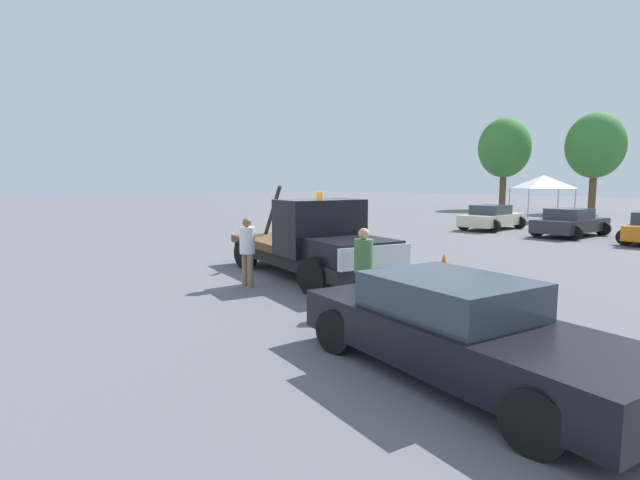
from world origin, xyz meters
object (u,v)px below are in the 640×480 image
tow_truck (314,244)px  canopy_tent_white (543,182)px  parked_car_cream (492,218)px  tree_left (595,146)px  parked_car_charcoal (570,223)px  foreground_car (460,329)px  tree_right (504,148)px  person_at_hood (247,247)px  traffic_cone (444,263)px  person_near_truck (363,264)px

tow_truck → canopy_tent_white: (-3.05, 23.66, 1.64)m
parked_car_cream → tree_left: bearing=3.0°
parked_car_charcoal → canopy_tent_white: size_ratio=1.47×
tow_truck → foreground_car: 7.17m
canopy_tent_white → tree_left: (-0.61, 12.10, 2.91)m
tree_left → tree_right: bearing=-179.2°
person_at_hood → traffic_cone: (2.44, 5.23, -0.74)m
person_near_truck → tow_truck: bearing=-46.6°
tow_truck → person_at_hood: size_ratio=3.83×
traffic_cone → foreground_car: bearing=-57.6°
tree_right → parked_car_charcoal: bearing=-57.6°
foreground_car → parked_car_cream: bearing=127.8°
foreground_car → tree_left: bearing=117.2°
traffic_cone → tow_truck: bearing=-121.8°
foreground_car → tow_truck: bearing=164.4°
person_near_truck → traffic_cone: 5.29m
foreground_car → person_near_truck: (-3.05, 1.62, 0.34)m
tree_left → tree_right: (-7.63, -0.11, 0.16)m
foreground_car → traffic_cone: (-4.26, 6.71, -0.40)m
tree_right → canopy_tent_white: bearing=-55.5°
parked_car_charcoal → tree_left: bearing=20.1°
traffic_cone → tree_left: bearing=100.0°
canopy_tent_white → parked_car_charcoal: bearing=-61.0°
person_near_truck → foreground_car: bearing=134.4°
person_near_truck → canopy_tent_white: size_ratio=0.55×
person_near_truck → tree_right: (-14.55, 37.46, 4.64)m
foreground_car → tree_right: tree_right is taller
foreground_car → parked_car_charcoal: bearing=117.4°
parked_car_cream → tow_truck: bearing=-169.3°
person_near_truck → tree_left: bearing=-97.2°
tow_truck → person_near_truck: (3.25, -1.80, 0.06)m
parked_car_cream → tree_left: (-0.77, 19.39, 4.83)m
foreground_car → parked_car_cream: size_ratio=1.20×
person_near_truck → canopy_tent_white: (-6.30, 25.47, 1.58)m
tow_truck → traffic_cone: size_ratio=12.02×
person_near_truck → canopy_tent_white: 26.28m
tree_left → parked_car_charcoal: bearing=-76.0°
parked_car_cream → canopy_tent_white: canopy_tent_white is taller
person_at_hood → tree_left: 38.11m
canopy_tent_white → traffic_cone: size_ratio=5.62×
foreground_car → canopy_tent_white: size_ratio=1.73×
tree_right → traffic_cone: (13.33, -32.37, -5.38)m
foreground_car → person_at_hood: size_ratio=3.10×
person_near_truck → traffic_cone: (-1.21, 5.09, -0.74)m
tree_left → traffic_cone: tree_left is taller
person_near_truck → person_at_hood: size_ratio=0.99×
foreground_car → person_at_hood: person_at_hood is taller
tow_truck → foreground_car: size_ratio=1.24×
person_at_hood → foreground_car: bearing=76.8°
foreground_car → parked_car_cream: same height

